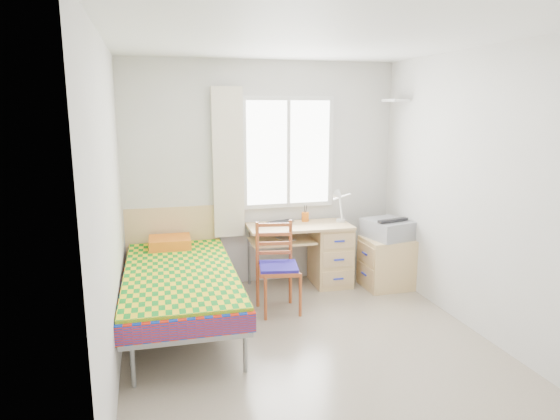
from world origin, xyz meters
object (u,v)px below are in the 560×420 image
object	(u,v)px
bed	(179,277)
chair	(278,261)
cabinet	(386,263)
desk	(325,251)
printer	(388,228)

from	to	relation	value
bed	chair	bearing A→B (deg)	5.40
chair	cabinet	world-z (taller)	chair
desk	chair	bearing A→B (deg)	-138.49
bed	printer	bearing A→B (deg)	11.34
chair	printer	xyz separation A→B (m)	(1.41, 0.36, 0.18)
bed	desk	world-z (taller)	bed
bed	desk	size ratio (longest dim) A/B	1.87
printer	desk	bearing A→B (deg)	147.80
bed	cabinet	distance (m)	2.43
cabinet	printer	xyz separation A→B (m)	(0.02, 0.04, 0.40)
chair	cabinet	distance (m)	1.45
bed	chair	world-z (taller)	bed
desk	cabinet	bearing A→B (deg)	-20.67
desk	printer	distance (m)	0.78
desk	chair	distance (m)	0.95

